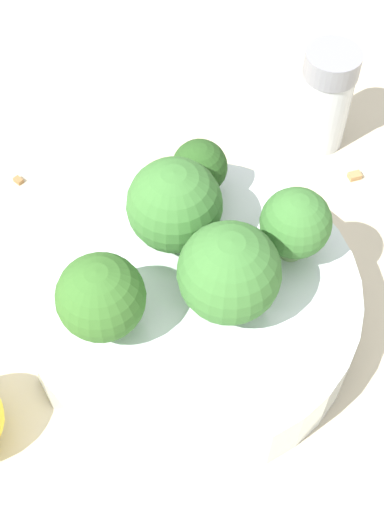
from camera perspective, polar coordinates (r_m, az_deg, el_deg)
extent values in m
plane|color=beige|center=(0.45, 0.00, -5.37)|extent=(3.00, 3.00, 0.00)
cylinder|color=silver|center=(0.43, 0.00, -3.98)|extent=(0.20, 0.20, 0.04)
cylinder|color=#7A9E5B|center=(0.40, 2.86, -3.10)|extent=(0.02, 0.02, 0.02)
sphere|color=#3D7533|center=(0.38, 2.99, -1.34)|extent=(0.06, 0.06, 0.06)
cylinder|color=#8EB770|center=(0.40, -7.01, -4.76)|extent=(0.02, 0.02, 0.02)
sphere|color=#386B28|center=(0.38, -7.31, -3.30)|extent=(0.05, 0.05, 0.05)
cylinder|color=#8EB770|center=(0.45, 0.59, 5.84)|extent=(0.02, 0.02, 0.02)
sphere|color=#28511E|center=(0.44, 0.61, 7.14)|extent=(0.03, 0.03, 0.03)
cylinder|color=#8EB770|center=(0.42, 8.00, 1.12)|extent=(0.02, 0.02, 0.02)
sphere|color=#3D7533|center=(0.41, 8.29, 2.63)|extent=(0.04, 0.04, 0.04)
cylinder|color=#84AD66|center=(0.43, -1.35, 2.35)|extent=(0.02, 0.02, 0.02)
sphere|color=#3D7533|center=(0.41, -1.41, 4.09)|extent=(0.06, 0.06, 0.06)
cylinder|color=silver|center=(0.54, 10.47, 11.56)|extent=(0.04, 0.04, 0.06)
cylinder|color=gray|center=(0.51, 11.17, 14.86)|extent=(0.04, 0.04, 0.02)
cube|color=olive|center=(0.53, -13.75, 6.02)|extent=(0.01, 0.01, 0.01)
cube|color=olive|center=(0.49, 10.54, 1.33)|extent=(0.01, 0.01, 0.01)
cube|color=#AD7F4C|center=(0.53, 12.93, 6.43)|extent=(0.01, 0.01, 0.01)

